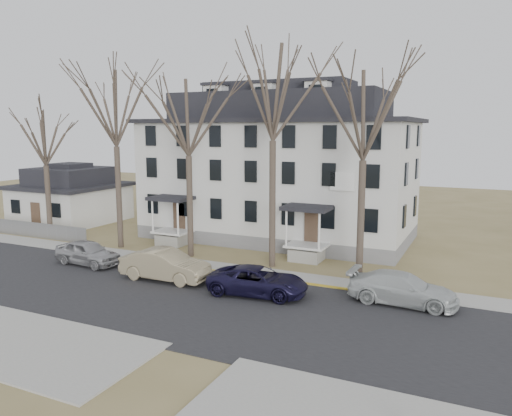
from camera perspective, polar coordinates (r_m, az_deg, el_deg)
The scene contains 17 objects.
ground at distance 23.82m, azimuth -10.07°, elevation -12.05°, with size 120.00×120.00×0.00m, color olive.
main_road at distance 25.36m, azimuth -7.42°, elevation -10.65°, with size 120.00×10.00×0.04m, color #27272A.
far_sidewalk at distance 30.33m, azimuth -1.26°, elevation -7.27°, with size 120.00×2.00×0.08m, color #A09F97.
yellow_curb at distance 27.73m, azimuth 7.29°, elevation -8.92°, with size 14.00×0.25×0.06m, color gold.
boarding_house at distance 39.13m, azimuth 2.60°, elevation 4.43°, with size 20.80×12.36×12.05m.
small_house at distance 49.23m, azimuth -20.40°, elevation 1.16°, with size 8.70×8.70×5.00m.
fence at distance 44.58m, azimuth -25.29°, elevation -2.85°, with size 14.00×0.06×1.20m, color gray.
tree_far_left at distance 36.81m, azimuth -15.85°, elevation 11.55°, with size 8.40×8.40×13.72m.
tree_mid_left at distance 33.18m, azimuth -7.80°, elevation 10.84°, with size 7.80×7.80×12.74m.
tree_center at distance 30.43m, azimuth 1.96°, elevation 13.88°, with size 9.00×9.00×14.70m.
tree_mid_right at distance 28.62m, azimuth 12.30°, elevation 11.01°, with size 7.80×7.80×12.74m.
tree_bungalow at distance 41.67m, azimuth -23.07°, elevation 7.78°, with size 6.60×6.60×10.78m.
car_silver at distance 33.25m, azimuth -18.67°, elevation -4.91°, with size 1.83×4.55×1.55m, color #A2A2A4.
car_tan at distance 28.84m, azimuth -10.32°, elevation -6.50°, with size 1.83×5.24×1.73m, color #9B8D6C.
car_navy at distance 26.00m, azimuth 0.21°, elevation -8.41°, with size 2.39×5.18×1.44m, color black.
car_white at distance 25.70m, azimuth 16.39°, elevation -8.90°, with size 2.13×5.25×1.52m, color silver.
bicycle_left at distance 37.40m, azimuth -9.16°, elevation -3.59°, with size 0.54×1.56×0.82m, color black.
Camera 1 is at (13.00, -18.05, 8.51)m, focal length 35.00 mm.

